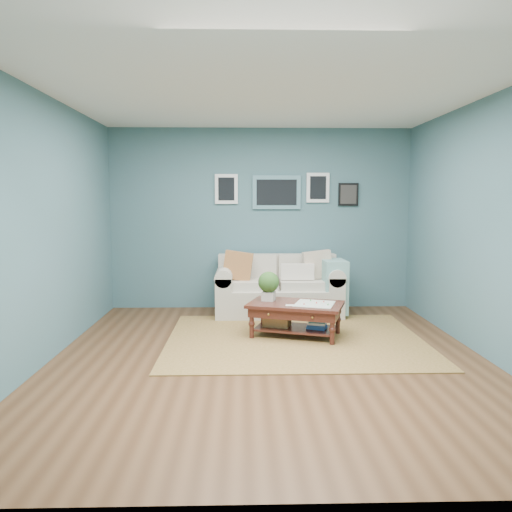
{
  "coord_description": "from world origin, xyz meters",
  "views": [
    {
      "loc": [
        -0.27,
        -5.03,
        1.64
      ],
      "look_at": [
        -0.11,
        1.0,
        0.96
      ],
      "focal_mm": 35.0,
      "sensor_mm": 36.0,
      "label": 1
    }
  ],
  "objects": [
    {
      "name": "loveseat",
      "position": [
        0.32,
        2.02,
        0.38
      ],
      "size": [
        1.83,
        0.83,
        0.94
      ],
      "color": "beige",
      "rests_on": "ground"
    },
    {
      "name": "room_shell",
      "position": [
        0.01,
        0.06,
        1.36
      ],
      "size": [
        5.0,
        5.02,
        2.7
      ],
      "color": "brown",
      "rests_on": "ground"
    },
    {
      "name": "coffee_table",
      "position": [
        0.31,
        0.84,
        0.34
      ],
      "size": [
        1.24,
        0.95,
        0.77
      ],
      "rotation": [
        0.0,
        0.0,
        -0.31
      ],
      "color": "#341310",
      "rests_on": "ground"
    },
    {
      "name": "area_rug",
      "position": [
        0.34,
        0.68,
        0.01
      ],
      "size": [
        2.98,
        2.39,
        0.01
      ],
      "primitive_type": "cube",
      "color": "brown",
      "rests_on": "ground"
    }
  ]
}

